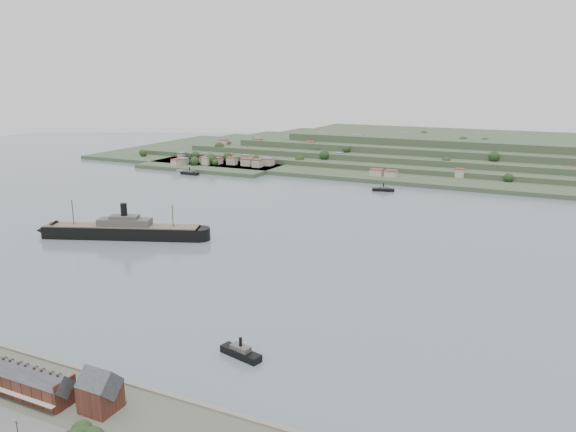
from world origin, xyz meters
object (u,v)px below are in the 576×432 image
at_px(gabled_building, 100,391).
at_px(tugboat, 241,352).
at_px(steamship, 118,230).
at_px(terrace_row, 3,374).

distance_m(gabled_building, tugboat, 53.67).
distance_m(gabled_building, steamship, 196.85).
distance_m(terrace_row, steamship, 178.20).
bearing_deg(gabled_building, tugboat, 68.60).
bearing_deg(terrace_row, gabled_building, 6.12).
bearing_deg(steamship, gabled_building, -49.37).
bearing_deg(steamship, terrace_row, -59.41).
xyz_separation_m(gabled_building, tugboat, (19.45, 49.63, -6.30)).
height_order(steamship, tugboat, steamship).
relative_size(terrace_row, gabled_building, 3.95).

